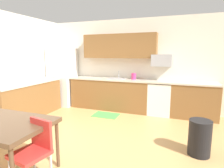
# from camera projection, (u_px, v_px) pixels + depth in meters

# --- Properties ---
(ground_plane) EXTENTS (12.00, 12.00, 0.00)m
(ground_plane) POSITION_uv_depth(u_px,v_px,m) (93.00, 145.00, 3.44)
(ground_plane) COLOR tan
(wall_back) EXTENTS (5.80, 0.10, 2.70)m
(wall_back) POSITION_uv_depth(u_px,v_px,m) (131.00, 65.00, 5.67)
(wall_back) COLOR silver
(wall_back) RESTS_ON ground
(cabinet_run_back) EXTENTS (2.39, 0.60, 0.90)m
(cabinet_run_back) POSITION_uv_depth(u_px,v_px,m) (110.00, 94.00, 5.69)
(cabinet_run_back) COLOR brown
(cabinet_run_back) RESTS_ON ground
(cabinet_run_back_right) EXTENTS (1.16, 0.60, 0.90)m
(cabinet_run_back_right) POSITION_uv_depth(u_px,v_px,m) (194.00, 101.00, 4.87)
(cabinet_run_back_right) COLOR brown
(cabinet_run_back_right) RESTS_ON ground
(cabinet_run_left) EXTENTS (0.60, 2.00, 0.90)m
(cabinet_run_left) POSITION_uv_depth(u_px,v_px,m) (28.00, 101.00, 4.90)
(cabinet_run_left) COLOR brown
(cabinet_run_left) RESTS_ON ground
(countertop_back) EXTENTS (4.80, 0.64, 0.04)m
(countertop_back) POSITION_uv_depth(u_px,v_px,m) (127.00, 80.00, 5.42)
(countertop_back) COLOR beige
(countertop_back) RESTS_ON cabinet_run_back
(countertop_left) EXTENTS (0.64, 2.00, 0.04)m
(countertop_left) POSITION_uv_depth(u_px,v_px,m) (27.00, 83.00, 4.82)
(countertop_left) COLOR beige
(countertop_left) RESTS_ON cabinet_run_left
(upper_cabinets_back) EXTENTS (2.20, 0.34, 0.70)m
(upper_cabinets_back) POSITION_uv_depth(u_px,v_px,m) (119.00, 46.00, 5.48)
(upper_cabinets_back) COLOR brown
(refrigerator) EXTENTS (0.76, 0.70, 1.85)m
(refrigerator) POSITION_uv_depth(u_px,v_px,m) (63.00, 77.00, 6.09)
(refrigerator) COLOR white
(refrigerator) RESTS_ON ground
(oven_range) EXTENTS (0.60, 0.60, 0.91)m
(oven_range) POSITION_uv_depth(u_px,v_px,m) (160.00, 98.00, 5.17)
(oven_range) COLOR white
(oven_range) RESTS_ON ground
(microwave) EXTENTS (0.54, 0.36, 0.32)m
(microwave) POSITION_uv_depth(u_px,v_px,m) (162.00, 60.00, 5.10)
(microwave) COLOR #9EA0A5
(sink_basin) EXTENTS (0.48, 0.40, 0.14)m
(sink_basin) POSITION_uv_depth(u_px,v_px,m) (117.00, 81.00, 5.54)
(sink_basin) COLOR #A5A8AD
(sink_basin) RESTS_ON countertop_back
(sink_faucet) EXTENTS (0.02, 0.02, 0.24)m
(sink_faucet) POSITION_uv_depth(u_px,v_px,m) (119.00, 75.00, 5.68)
(sink_faucet) COLOR #B2B5BA
(sink_faucet) RESTS_ON countertop_back
(dining_table) EXTENTS (1.40, 0.90, 0.77)m
(dining_table) POSITION_uv_depth(u_px,v_px,m) (0.00, 126.00, 2.54)
(dining_table) COLOR brown
(dining_table) RESTS_ON ground
(chair_near_table) EXTENTS (0.47, 0.47, 0.85)m
(chair_near_table) POSITION_uv_depth(u_px,v_px,m) (35.00, 148.00, 2.35)
(chair_near_table) COLOR red
(chair_near_table) RESTS_ON ground
(trash_bin) EXTENTS (0.36, 0.36, 0.60)m
(trash_bin) POSITION_uv_depth(u_px,v_px,m) (200.00, 138.00, 3.08)
(trash_bin) COLOR black
(trash_bin) RESTS_ON ground
(floor_mat) EXTENTS (0.70, 0.50, 0.01)m
(floor_mat) POSITION_uv_depth(u_px,v_px,m) (106.00, 115.00, 5.11)
(floor_mat) COLOR #4CA54C
(floor_mat) RESTS_ON ground
(kettle) EXTENTS (0.14, 0.14, 0.20)m
(kettle) POSITION_uv_depth(u_px,v_px,m) (134.00, 77.00, 5.39)
(kettle) COLOR #CC3372
(kettle) RESTS_ON countertop_back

